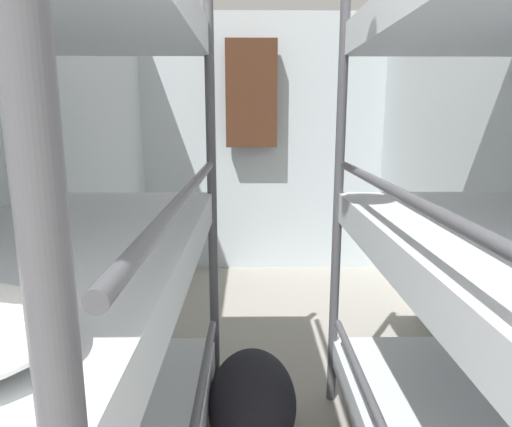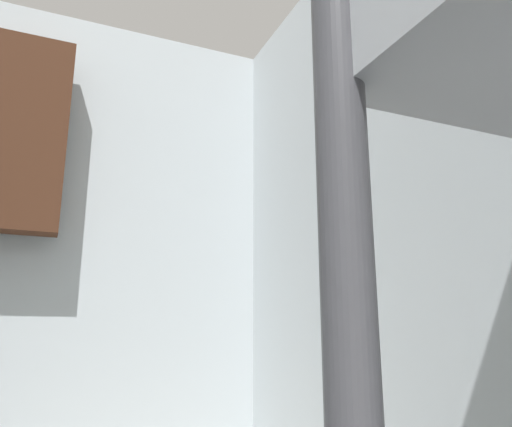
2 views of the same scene
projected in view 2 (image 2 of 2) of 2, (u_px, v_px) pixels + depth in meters
name	position (u px, v px, depth m)	size (l,w,h in m)	color
wall_back	(29.00, 240.00, 2.25)	(2.29, 0.06, 2.30)	silver
hanging_coat	(14.00, 131.00, 2.19)	(0.44, 0.12, 0.90)	#472819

